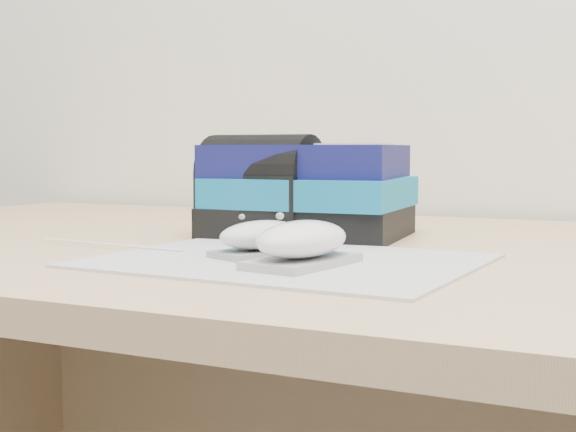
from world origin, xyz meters
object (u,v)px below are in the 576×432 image
at_px(mouse_front, 302,243).
at_px(book_stack, 309,191).
at_px(mouse_rear, 262,238).

xyz_separation_m(mouse_front, book_stack, (-0.10, 0.24, 0.03)).
bearing_deg(book_stack, mouse_front, -67.29).
distance_m(mouse_rear, mouse_front, 0.08).
bearing_deg(mouse_front, book_stack, 112.71).
distance_m(mouse_front, book_stack, 0.27).
distance_m(mouse_rear, book_stack, 0.21).
height_order(mouse_rear, mouse_front, mouse_front).
relative_size(mouse_rear, book_stack, 0.44).
bearing_deg(mouse_rear, mouse_front, -34.66).
bearing_deg(mouse_rear, book_stack, 101.08).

